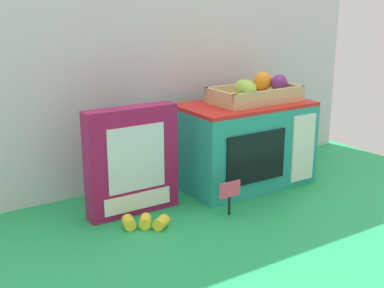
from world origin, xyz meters
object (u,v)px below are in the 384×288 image
Objects in this scene: toy_microwave at (244,144)px; food_groups_crate at (257,93)px; loose_toy_banana at (145,222)px; price_sign at (230,193)px; cookie_set_box at (132,161)px.

toy_microwave is 1.47× the size of food_groups_crate.
toy_microwave is at bearing 16.42° from loose_toy_banana.
price_sign reaches higher than loose_toy_banana.
toy_microwave is 0.47m from loose_toy_banana.
food_groups_crate is at bearing -7.01° from toy_microwave.
cookie_set_box is (-0.46, -0.01, -0.15)m from food_groups_crate.
loose_toy_banana is at bearing 167.06° from price_sign.
food_groups_crate is at bearing 14.49° from loose_toy_banana.
food_groups_crate is (0.04, -0.01, 0.17)m from toy_microwave.
food_groups_crate is 0.38m from price_sign.
price_sign is at bearing -136.60° from toy_microwave.
food_groups_crate is 0.48m from cookie_set_box.
toy_microwave is 4.25× the size of price_sign.
loose_toy_banana is (-0.44, -0.13, -0.12)m from toy_microwave.
price_sign is (-0.24, -0.18, -0.24)m from food_groups_crate.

